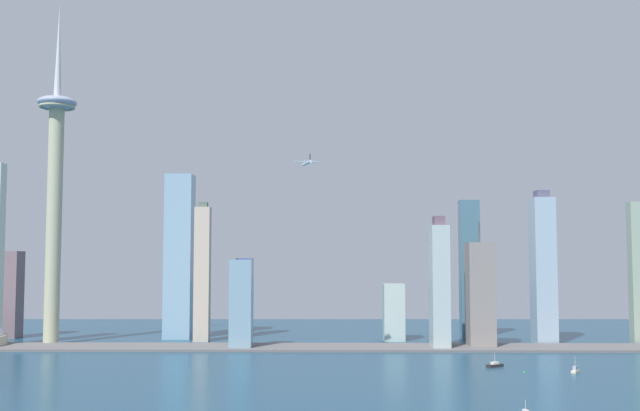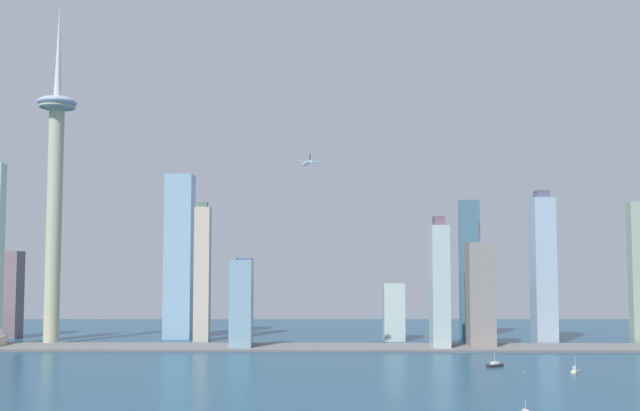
{
  "view_description": "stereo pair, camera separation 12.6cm",
  "coord_description": "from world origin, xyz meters",
  "px_view_note": "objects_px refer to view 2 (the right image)",
  "views": [
    {
      "loc": [
        -1.61,
        -220.1,
        78.43
      ],
      "look_at": [
        -10.0,
        459.78,
        128.97
      ],
      "focal_mm": 41.77,
      "sensor_mm": 36.0,
      "label": 1
    },
    {
      "loc": [
        -1.49,
        -220.1,
        78.43
      ],
      "look_at": [
        -10.0,
        459.78,
        128.97
      ],
      "focal_mm": 41.77,
      "sensor_mm": 36.0,
      "label": 2
    }
  ],
  "objects_px": {
    "observation_tower": "(55,177)",
    "skyscraper_13": "(543,269)",
    "skyscraper_11": "(202,273)",
    "airplane": "(307,163)",
    "skyscraper_12": "(470,269)",
    "skyscraper_7": "(10,294)",
    "boat_0": "(495,365)",
    "skyscraper_6": "(394,312)",
    "skyscraper_10": "(439,285)",
    "skyscraper_0": "(245,297)",
    "skyscraper_4": "(179,256)",
    "boat_2": "(575,370)",
    "skyscraper_8": "(241,304)",
    "channel_buoy_1": "(524,371)",
    "skyscraper_2": "(480,295)"
  },
  "relations": [
    {
      "from": "skyscraper_12",
      "to": "skyscraper_13",
      "type": "height_order",
      "value": "skyscraper_13"
    },
    {
      "from": "observation_tower",
      "to": "skyscraper_8",
      "type": "bearing_deg",
      "value": -11.28
    },
    {
      "from": "observation_tower",
      "to": "boat_0",
      "type": "relative_size",
      "value": 23.43
    },
    {
      "from": "skyscraper_0",
      "to": "boat_2",
      "type": "distance_m",
      "value": 363.09
    },
    {
      "from": "skyscraper_6",
      "to": "airplane",
      "type": "distance_m",
      "value": 202.56
    },
    {
      "from": "skyscraper_2",
      "to": "observation_tower",
      "type": "bearing_deg",
      "value": 176.68
    },
    {
      "from": "boat_0",
      "to": "observation_tower",
      "type": "bearing_deg",
      "value": 124.43
    },
    {
      "from": "skyscraper_8",
      "to": "boat_2",
      "type": "xyz_separation_m",
      "value": [
        251.59,
        -134.93,
        -38.04
      ]
    },
    {
      "from": "skyscraper_7",
      "to": "skyscraper_13",
      "type": "height_order",
      "value": "skyscraper_13"
    },
    {
      "from": "observation_tower",
      "to": "boat_0",
      "type": "xyz_separation_m",
      "value": [
        384.61,
        -143.69,
        -156.55
      ]
    },
    {
      "from": "airplane",
      "to": "skyscraper_8",
      "type": "bearing_deg",
      "value": 31.45
    },
    {
      "from": "boat_0",
      "to": "airplane",
      "type": "relative_size",
      "value": 0.59
    },
    {
      "from": "skyscraper_10",
      "to": "airplane",
      "type": "height_order",
      "value": "airplane"
    },
    {
      "from": "observation_tower",
      "to": "skyscraper_0",
      "type": "xyz_separation_m",
      "value": [
        173.58,
        77.67,
        -117.39
      ]
    },
    {
      "from": "skyscraper_10",
      "to": "boat_2",
      "type": "distance_m",
      "value": 167.37
    },
    {
      "from": "skyscraper_2",
      "to": "skyscraper_12",
      "type": "bearing_deg",
      "value": 85.57
    },
    {
      "from": "skyscraper_11",
      "to": "airplane",
      "type": "distance_m",
      "value": 184.27
    },
    {
      "from": "skyscraper_7",
      "to": "boat_0",
      "type": "relative_size",
      "value": 6.31
    },
    {
      "from": "skyscraper_2",
      "to": "airplane",
      "type": "xyz_separation_m",
      "value": [
        -155.29,
        -68.53,
        111.88
      ]
    },
    {
      "from": "skyscraper_7",
      "to": "skyscraper_10",
      "type": "relative_size",
      "value": 0.74
    },
    {
      "from": "skyscraper_4",
      "to": "skyscraper_11",
      "type": "xyz_separation_m",
      "value": [
        28.42,
        -27.52,
        -16.77
      ]
    },
    {
      "from": "skyscraper_4",
      "to": "skyscraper_12",
      "type": "bearing_deg",
      "value": 1.19
    },
    {
      "from": "skyscraper_4",
      "to": "boat_2",
      "type": "distance_m",
      "value": 404.75
    },
    {
      "from": "boat_2",
      "to": "skyscraper_12",
      "type": "bearing_deg",
      "value": 42.82
    },
    {
      "from": "observation_tower",
      "to": "boat_2",
      "type": "relative_size",
      "value": 28.86
    },
    {
      "from": "boat_2",
      "to": "airplane",
      "type": "relative_size",
      "value": 0.48
    },
    {
      "from": "skyscraper_0",
      "to": "skyscraper_13",
      "type": "height_order",
      "value": "skyscraper_13"
    },
    {
      "from": "skyscraper_7",
      "to": "skyscraper_8",
      "type": "distance_m",
      "value": 264.69
    },
    {
      "from": "skyscraper_12",
      "to": "airplane",
      "type": "height_order",
      "value": "airplane"
    },
    {
      "from": "observation_tower",
      "to": "skyscraper_13",
      "type": "bearing_deg",
      "value": 1.55
    },
    {
      "from": "observation_tower",
      "to": "skyscraper_12",
      "type": "bearing_deg",
      "value": 8.5
    },
    {
      "from": "skyscraper_8",
      "to": "channel_buoy_1",
      "type": "height_order",
      "value": "skyscraper_8"
    },
    {
      "from": "skyscraper_6",
      "to": "channel_buoy_1",
      "type": "relative_size",
      "value": 32.23
    },
    {
      "from": "observation_tower",
      "to": "skyscraper_6",
      "type": "bearing_deg",
      "value": 6.79
    },
    {
      "from": "skyscraper_0",
      "to": "skyscraper_4",
      "type": "relative_size",
      "value": 0.49
    },
    {
      "from": "skyscraper_13",
      "to": "observation_tower",
      "type": "bearing_deg",
      "value": -178.45
    },
    {
      "from": "skyscraper_12",
      "to": "skyscraper_13",
      "type": "bearing_deg",
      "value": -38.11
    },
    {
      "from": "skyscraper_6",
      "to": "skyscraper_10",
      "type": "height_order",
      "value": "skyscraper_10"
    },
    {
      "from": "skyscraper_6",
      "to": "skyscraper_8",
      "type": "xyz_separation_m",
      "value": [
        -142.43,
        -75.3,
        11.83
      ]
    },
    {
      "from": "skyscraper_8",
      "to": "boat_0",
      "type": "xyz_separation_m",
      "value": [
        201.38,
        -107.15,
        -38.32
      ]
    },
    {
      "from": "skyscraper_11",
      "to": "skyscraper_13",
      "type": "height_order",
      "value": "skyscraper_13"
    },
    {
      "from": "skyscraper_12",
      "to": "skyscraper_13",
      "type": "distance_m",
      "value": 77.68
    },
    {
      "from": "skyscraper_7",
      "to": "skyscraper_13",
      "type": "relative_size",
      "value": 0.61
    },
    {
      "from": "skyscraper_2",
      "to": "skyscraper_7",
      "type": "bearing_deg",
      "value": 170.17
    },
    {
      "from": "skyscraper_6",
      "to": "skyscraper_12",
      "type": "bearing_deg",
      "value": 15.31
    },
    {
      "from": "skyscraper_7",
      "to": "channel_buoy_1",
      "type": "distance_m",
      "value": 518.36
    },
    {
      "from": "skyscraper_0",
      "to": "skyscraper_7",
      "type": "relative_size",
      "value": 0.92
    },
    {
      "from": "observation_tower",
      "to": "skyscraper_2",
      "type": "relative_size",
      "value": 2.88
    },
    {
      "from": "skyscraper_4",
      "to": "channel_buoy_1",
      "type": "bearing_deg",
      "value": -37.97
    },
    {
      "from": "skyscraper_2",
      "to": "skyscraper_6",
      "type": "distance_m",
      "value": 97.86
    }
  ]
}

